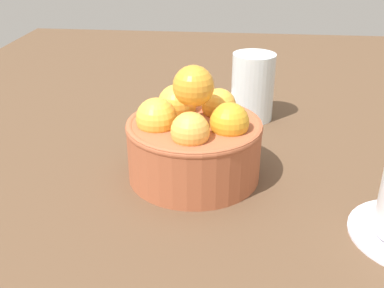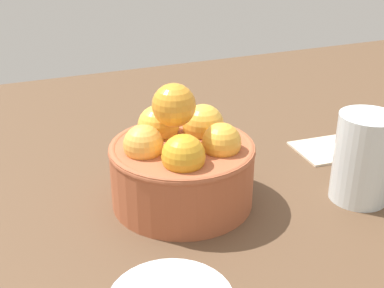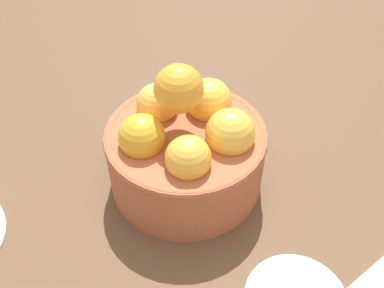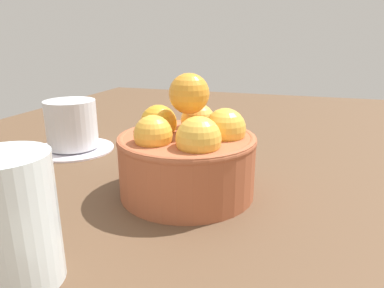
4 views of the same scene
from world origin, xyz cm
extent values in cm
cube|color=brown|center=(0.00, 0.00, -2.31)|extent=(158.55, 106.51, 4.62)
cylinder|color=#AD5938|center=(0.00, 0.00, 3.58)|extent=(16.09, 16.09, 7.15)
torus|color=#AD5938|center=(0.00, 0.00, 6.75)|extent=(16.29, 16.29, 1.00)
sphere|color=#F4B73F|center=(1.24, -4.25, 8.02)|extent=(4.83, 4.83, 4.83)
sphere|color=#F6AF49|center=(4.42, -0.13, 8.02)|extent=(4.33, 4.33, 4.33)
sphere|color=gold|center=(1.49, 4.16, 8.02)|extent=(4.55, 4.55, 4.55)
sphere|color=#F7AF3B|center=(-3.50, 2.71, 8.02)|extent=(4.30, 4.30, 4.30)
sphere|color=#F1B440|center=(-3.65, -2.49, 8.02)|extent=(4.84, 4.84, 4.84)
sphere|color=orange|center=(0.88, -0.08, 11.97)|extent=(4.71, 4.71, 4.71)
camera|label=1|loc=(49.86, 4.86, 29.01)|focal=43.31mm
camera|label=2|loc=(18.29, 46.46, 30.71)|focal=46.90mm
camera|label=3|loc=(-25.08, 21.33, 37.50)|focal=42.54mm
camera|label=4|loc=(-36.92, -12.27, 18.26)|focal=32.50mm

